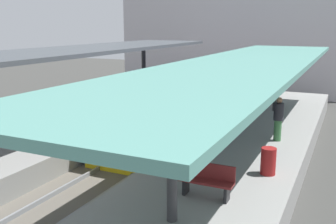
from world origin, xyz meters
TOP-DOWN VIEW (x-y plane):
  - ground_plane at (0.00, 0.00)m, footprint 80.00×80.00m
  - platform_left at (-3.80, 0.00)m, footprint 4.40×28.00m
  - platform_right at (3.80, 0.00)m, footprint 4.40×28.00m
  - track_ballast at (0.00, 0.00)m, footprint 3.20×28.00m
  - rail_near_side at (-0.72, 0.00)m, footprint 0.08×28.00m
  - rail_far_side at (0.72, 0.00)m, footprint 0.08×28.00m
  - commuter_train at (0.00, 4.26)m, footprint 2.78×11.19m
  - canopy_left at (-3.80, 1.40)m, footprint 4.18×21.00m
  - canopy_right at (3.80, 1.40)m, footprint 4.18×21.00m
  - platform_bench at (4.08, -3.38)m, footprint 1.40×0.41m
  - platform_sign at (3.08, 4.53)m, footprint 0.90×0.08m
  - litter_bin at (5.19, -1.19)m, footprint 0.44×0.44m
  - passenger_near_bench at (4.84, 2.39)m, footprint 0.36×0.36m
  - station_building_backdrop at (-1.80, 20.00)m, footprint 18.00×6.00m

SIDE VIEW (x-z plane):
  - ground_plane at x=0.00m, z-range 0.00..0.00m
  - track_ballast at x=0.00m, z-range 0.00..0.20m
  - rail_near_side at x=-0.72m, z-range 0.20..0.34m
  - rail_far_side at x=0.72m, z-range 0.20..0.34m
  - platform_left at x=-3.80m, z-range 0.00..1.00m
  - platform_right at x=3.80m, z-range 0.00..1.00m
  - litter_bin at x=5.19m, z-range 1.00..1.80m
  - platform_bench at x=4.08m, z-range 1.03..1.89m
  - commuter_train at x=0.00m, z-range 0.18..3.28m
  - passenger_near_bench at x=4.84m, z-range 1.03..2.70m
  - platform_sign at x=3.08m, z-range 1.52..3.73m
  - canopy_right at x=3.80m, z-range 2.41..5.48m
  - canopy_left at x=-3.80m, z-range 2.52..5.79m
  - station_building_backdrop at x=-1.80m, z-range 0.00..11.00m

